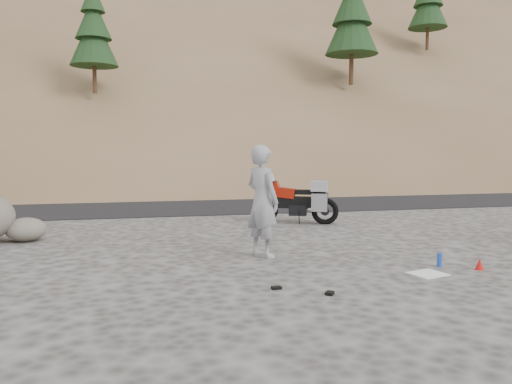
% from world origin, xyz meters
% --- Properties ---
extents(ground, '(140.00, 140.00, 0.00)m').
position_xyz_m(ground, '(0.00, 0.00, 0.00)').
color(ground, '#3C3937').
rests_on(ground, ground).
extents(road, '(120.00, 7.00, 0.05)m').
position_xyz_m(road, '(0.00, 9.00, 0.00)').
color(road, black).
rests_on(road, ground).
extents(hillside, '(120.00, 73.00, 46.72)m').
position_xyz_m(hillside, '(-0.05, 40.88, 11.08)').
color(hillside, brown).
rests_on(hillside, ground).
extents(motorcycle, '(2.00, 1.11, 1.27)m').
position_xyz_m(motorcycle, '(1.58, 3.60, 0.54)').
color(motorcycle, black).
rests_on(motorcycle, ground).
extents(man, '(0.74, 0.83, 1.92)m').
position_xyz_m(man, '(-0.26, 0.06, 0.00)').
color(man, '#96969B').
rests_on(man, ground).
extents(small_rock, '(0.92, 0.86, 0.48)m').
position_xyz_m(small_rock, '(-4.53, 2.54, 0.24)').
color(small_rock, '#5E5850').
rests_on(small_rock, ground).
extents(gear_white_cloth, '(0.58, 0.54, 0.02)m').
position_xyz_m(gear_white_cloth, '(1.81, -1.72, 0.01)').
color(gear_white_cloth, white).
rests_on(gear_white_cloth, ground).
extents(gear_bottle, '(0.10, 0.10, 0.22)m').
position_xyz_m(gear_bottle, '(2.27, -1.32, 0.11)').
color(gear_bottle, '#1C44A9').
rests_on(gear_bottle, ground).
extents(gear_funnel, '(0.16, 0.16, 0.17)m').
position_xyz_m(gear_funnel, '(2.75, -1.65, 0.09)').
color(gear_funnel, red).
rests_on(gear_funnel, ground).
extents(gear_glove_a, '(0.13, 0.10, 0.04)m').
position_xyz_m(gear_glove_a, '(-0.57, -1.95, 0.02)').
color(gear_glove_a, black).
rests_on(gear_glove_a, ground).
extents(gear_glove_b, '(0.15, 0.15, 0.04)m').
position_xyz_m(gear_glove_b, '(0.02, -2.35, 0.02)').
color(gear_glove_b, black).
rests_on(gear_glove_b, ground).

